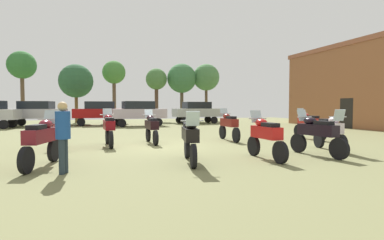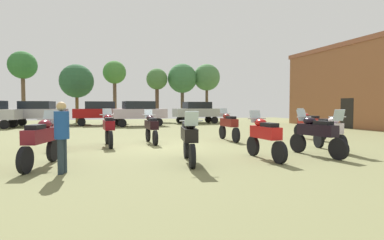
% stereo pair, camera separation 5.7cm
% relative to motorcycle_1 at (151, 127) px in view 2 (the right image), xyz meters
% --- Properties ---
extents(ground_plane, '(44.00, 52.00, 0.02)m').
position_rel_motorcycle_1_xyz_m(ground_plane, '(0.09, -0.82, -0.73)').
color(ground_plane, olive).
extents(motorcycle_1, '(0.62, 2.18, 1.46)m').
position_rel_motorcycle_1_xyz_m(motorcycle_1, '(0.00, 0.00, 0.00)').
color(motorcycle_1, black).
rests_on(motorcycle_1, ground).
extents(motorcycle_2, '(0.62, 2.32, 1.50)m').
position_rel_motorcycle_1_xyz_m(motorcycle_2, '(3.62, -0.05, 0.02)').
color(motorcycle_2, black).
rests_on(motorcycle_2, ground).
extents(motorcycle_3, '(0.62, 2.27, 1.50)m').
position_rel_motorcycle_1_xyz_m(motorcycle_3, '(7.62, -0.64, 0.02)').
color(motorcycle_3, black).
rests_on(motorcycle_3, ground).
extents(motorcycle_4, '(0.62, 2.11, 1.47)m').
position_rel_motorcycle_1_xyz_m(motorcycle_4, '(2.59, -5.00, 0.00)').
color(motorcycle_4, black).
rests_on(motorcycle_4, ground).
extents(motorcycle_5, '(0.73, 2.13, 1.49)m').
position_rel_motorcycle_1_xyz_m(motorcycle_5, '(5.72, -4.15, 0.01)').
color(motorcycle_5, black).
rests_on(motorcycle_5, ground).
extents(motorcycle_7, '(0.62, 2.20, 1.51)m').
position_rel_motorcycle_1_xyz_m(motorcycle_7, '(-1.80, -0.46, 0.02)').
color(motorcycle_7, black).
rests_on(motorcycle_7, ground).
extents(motorcycle_8, '(0.79, 2.23, 1.49)m').
position_rel_motorcycle_1_xyz_m(motorcycle_8, '(-3.66, -4.25, 0.02)').
color(motorcycle_8, black).
rests_on(motorcycle_8, ground).
extents(motorcycle_10, '(0.66, 2.29, 1.49)m').
position_rel_motorcycle_1_xyz_m(motorcycle_10, '(4.51, -4.92, 0.02)').
color(motorcycle_10, black).
rests_on(motorcycle_10, ground).
extents(motorcycle_11, '(0.70, 2.18, 1.47)m').
position_rel_motorcycle_1_xyz_m(motorcycle_11, '(0.24, -4.90, 0.01)').
color(motorcycle_11, black).
rests_on(motorcycle_11, ground).
extents(motorcycle_12, '(0.72, 2.13, 1.45)m').
position_rel_motorcycle_1_xyz_m(motorcycle_12, '(-3.57, -0.88, -0.00)').
color(motorcycle_12, black).
rests_on(motorcycle_12, ground).
extents(car_1, '(4.41, 2.07, 2.00)m').
position_rel_motorcycle_1_xyz_m(car_1, '(6.66, 13.86, 0.45)').
color(car_1, black).
rests_on(car_1, ground).
extents(car_3, '(4.37, 1.98, 2.00)m').
position_rel_motorcycle_1_xyz_m(car_3, '(-2.00, 13.79, 0.45)').
color(car_3, black).
rests_on(car_3, ground).
extents(car_4, '(4.57, 2.60, 2.00)m').
position_rel_motorcycle_1_xyz_m(car_4, '(-6.79, 13.84, 0.45)').
color(car_4, black).
rests_on(car_4, ground).
extents(car_6, '(4.47, 2.25, 2.00)m').
position_rel_motorcycle_1_xyz_m(car_6, '(0.97, 11.64, 0.45)').
color(car_6, black).
rests_on(car_6, ground).
extents(person_1, '(0.43, 0.43, 1.71)m').
position_rel_motorcycle_1_xyz_m(person_1, '(-3.03, -5.29, 0.28)').
color(person_1, '#25333D').
rests_on(person_1, ground).
extents(tree_1, '(3.23, 3.23, 5.66)m').
position_rel_motorcycle_1_xyz_m(tree_1, '(-4.08, 18.61, 3.31)').
color(tree_1, brown).
rests_on(tree_1, ground).
extents(tree_2, '(2.66, 2.66, 6.92)m').
position_rel_motorcycle_1_xyz_m(tree_2, '(-9.07, 20.25, 4.78)').
color(tree_2, brown).
rests_on(tree_2, ground).
extents(tree_5, '(2.31, 2.31, 5.73)m').
position_rel_motorcycle_1_xyz_m(tree_5, '(4.07, 20.06, 3.73)').
color(tree_5, '#4F392A').
rests_on(tree_5, ground).
extents(tree_6, '(2.39, 2.39, 6.34)m').
position_rel_motorcycle_1_xyz_m(tree_6, '(-0.43, 19.94, 4.31)').
color(tree_6, brown).
rests_on(tree_6, ground).
extents(tree_7, '(3.28, 3.28, 6.38)m').
position_rel_motorcycle_1_xyz_m(tree_7, '(6.98, 20.14, 3.98)').
color(tree_7, '#4C4030').
rests_on(tree_7, ground).
extents(tree_9, '(3.02, 3.02, 6.40)m').
position_rel_motorcycle_1_xyz_m(tree_9, '(9.78, 19.80, 4.14)').
color(tree_9, brown).
rests_on(tree_9, ground).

